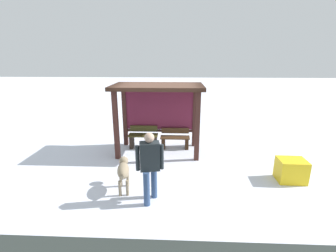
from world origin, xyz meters
TOP-DOWN VIEW (x-y plane):
  - ground_plane at (0.00, 0.00)m, footprint 60.00×60.00m
  - bus_shelter at (0.00, 0.17)m, footprint 2.93×1.66m
  - bench_left_inside at (-0.57, 0.35)m, footprint 1.04×0.42m
  - bench_center_inside at (0.57, 0.36)m, footprint 1.04×0.39m
  - person_walking at (0.06, -2.93)m, footprint 0.62×0.48m
  - dog at (-0.65, -2.47)m, footprint 0.40×1.01m
  - grit_bin at (3.67, -1.85)m, footprint 0.72×0.58m

SIDE VIEW (x-z plane):
  - ground_plane at x=0.00m, z-range 0.00..0.00m
  - grit_bin at x=3.67m, z-range 0.00..0.60m
  - bench_center_inside at x=0.57m, z-range -0.04..0.67m
  - bench_left_inside at x=-0.57m, z-range -0.04..0.74m
  - dog at x=-0.65m, z-range 0.16..0.89m
  - person_walking at x=0.06m, z-range 0.14..1.78m
  - bus_shelter at x=0.00m, z-range 0.63..2.94m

